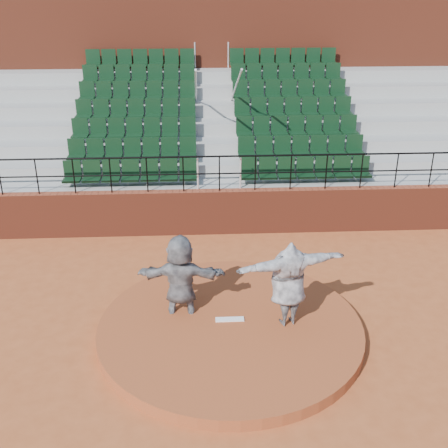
% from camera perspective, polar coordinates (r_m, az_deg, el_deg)
% --- Properties ---
extents(ground, '(90.00, 90.00, 0.00)m').
position_cam_1_polar(ground, '(12.00, 0.63, -11.11)').
color(ground, '#AB5126').
rests_on(ground, ground).
extents(pitchers_mound, '(5.50, 5.50, 0.25)m').
position_cam_1_polar(pitchers_mound, '(11.92, 0.63, -10.62)').
color(pitchers_mound, '#9A4622').
rests_on(pitchers_mound, ground).
extents(pitching_rubber, '(0.60, 0.15, 0.03)m').
position_cam_1_polar(pitching_rubber, '(11.97, 0.59, -9.66)').
color(pitching_rubber, white).
rests_on(pitching_rubber, pitchers_mound).
extents(boundary_wall, '(24.00, 0.30, 1.30)m').
position_cam_1_polar(boundary_wall, '(16.05, -0.46, 1.27)').
color(boundary_wall, maroon).
rests_on(boundary_wall, ground).
extents(wall_railing, '(24.04, 0.05, 1.03)m').
position_cam_1_polar(wall_railing, '(15.55, -0.48, 5.94)').
color(wall_railing, black).
rests_on(wall_railing, boundary_wall).
extents(seating_deck, '(24.00, 5.97, 4.63)m').
position_cam_1_polar(seating_deck, '(19.20, -0.95, 7.77)').
color(seating_deck, '#989893').
rests_on(seating_deck, ground).
extents(press_box_facade, '(24.00, 3.00, 7.10)m').
position_cam_1_polar(press_box_facade, '(22.60, -1.37, 15.78)').
color(press_box_facade, maroon).
rests_on(press_box_facade, ground).
extents(pitcher, '(2.38, 1.19, 1.87)m').
position_cam_1_polar(pitcher, '(11.48, 6.57, -6.02)').
color(pitcher, black).
rests_on(pitcher, pitchers_mound).
extents(fielder, '(1.92, 0.72, 2.03)m').
position_cam_1_polar(fielder, '(11.89, -4.42, -5.69)').
color(fielder, black).
rests_on(fielder, ground).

